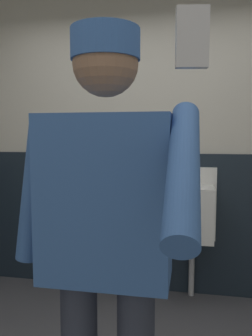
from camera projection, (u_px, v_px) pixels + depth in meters
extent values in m
cube|color=beige|center=(148.00, 144.00, 3.07)|extent=(4.83, 0.12, 2.69)
cube|color=#19232D|center=(147.00, 222.00, 3.07)|extent=(4.23, 0.03, 1.26)
cube|color=white|center=(110.00, 200.00, 3.10)|extent=(0.40, 0.05, 0.65)
cube|color=white|center=(106.00, 210.00, 2.94)|extent=(0.34, 0.30, 0.45)
cylinder|color=#B7BABF|center=(110.00, 169.00, 3.06)|extent=(0.04, 0.04, 0.24)
cylinder|color=#B7BABF|center=(110.00, 259.00, 3.11)|extent=(0.05, 0.05, 0.55)
cube|color=white|center=(193.00, 203.00, 2.96)|extent=(0.40, 0.05, 0.65)
cube|color=white|center=(193.00, 213.00, 2.80)|extent=(0.34, 0.30, 0.45)
cylinder|color=#B7BABF|center=(193.00, 170.00, 2.92)|extent=(0.04, 0.04, 0.24)
cylinder|color=#B7BABF|center=(192.00, 265.00, 2.97)|extent=(0.05, 0.05, 0.55)
cube|color=#4C4C51|center=(148.00, 192.00, 2.82)|extent=(0.04, 0.40, 0.90)
cube|color=#335999|center=(106.00, 198.00, 1.21)|extent=(0.47, 0.24, 0.60)
cylinder|color=#335999|center=(35.00, 189.00, 1.26)|extent=(0.17, 0.09, 0.56)
cylinder|color=#335999|center=(184.00, 166.00, 0.93)|extent=(0.09, 0.50, 0.39)
sphere|color=#8C664C|center=(106.00, 64.00, 1.17)|extent=(0.23, 0.23, 0.23)
cylinder|color=#335999|center=(105.00, 45.00, 1.16)|extent=(0.24, 0.24, 0.10)
cube|color=silver|center=(192.00, 38.00, 0.62)|extent=(0.06, 0.03, 0.11)
cube|color=silver|center=(129.00, 133.00, 3.00)|extent=(0.10, 0.07, 0.18)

